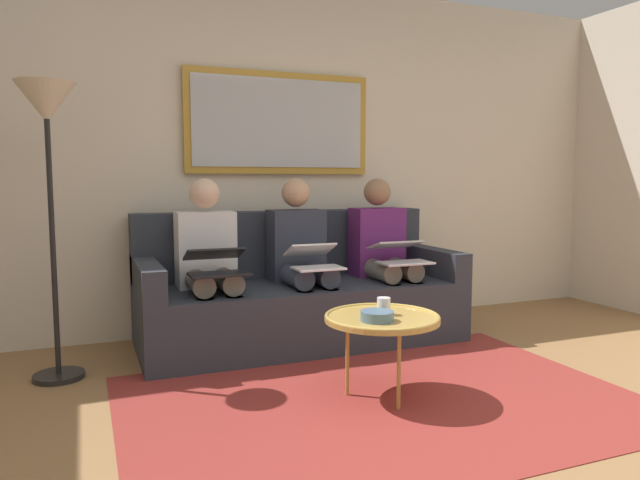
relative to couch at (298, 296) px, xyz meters
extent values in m
cube|color=beige|center=(0.00, -0.48, 0.99)|extent=(6.00, 0.12, 2.60)
cube|color=maroon|center=(0.00, 1.27, -0.31)|extent=(2.60, 1.80, 0.01)
cube|color=#2D333D|center=(0.00, 0.07, -0.10)|extent=(2.20, 0.90, 0.42)
cube|color=#2D333D|center=(0.00, -0.28, 0.35)|extent=(2.20, 0.20, 0.48)
cube|color=#2D333D|center=(-1.03, 0.07, 0.21)|extent=(0.14, 0.90, 0.20)
cube|color=#2D333D|center=(1.03, 0.07, 0.21)|extent=(0.14, 0.90, 0.20)
cube|color=#B7892D|center=(0.00, -0.39, 1.24)|extent=(1.42, 0.04, 0.75)
cube|color=#B2B7BC|center=(0.00, -0.37, 1.24)|extent=(1.32, 0.01, 0.65)
cylinder|color=tan|center=(-0.02, 1.22, 0.11)|extent=(0.60, 0.60, 0.03)
torus|color=tan|center=(-0.02, 1.22, 0.12)|extent=(0.60, 0.60, 0.02)
cylinder|color=#B28E42|center=(-0.02, 1.40, -0.11)|extent=(0.02, 0.02, 0.41)
cylinder|color=#B28E42|center=(-0.17, 1.13, -0.11)|extent=(0.02, 0.02, 0.41)
cylinder|color=#B28E42|center=(0.13, 1.13, -0.11)|extent=(0.02, 0.02, 0.41)
cylinder|color=silver|center=(-0.05, 1.19, 0.16)|extent=(0.07, 0.07, 0.09)
cylinder|color=slate|center=(0.05, 1.30, 0.14)|extent=(0.17, 0.17, 0.05)
cube|color=#66236B|center=(-0.64, -0.03, 0.36)|extent=(0.38, 0.22, 0.50)
sphere|color=#997051|center=(-0.64, -0.03, 0.73)|extent=(0.20, 0.20, 0.20)
cylinder|color=gray|center=(-0.73, 0.18, 0.18)|extent=(0.14, 0.42, 0.14)
cylinder|color=gray|center=(-0.55, 0.18, 0.18)|extent=(0.14, 0.42, 0.14)
cylinder|color=gray|center=(-0.73, 0.39, -0.10)|extent=(0.11, 0.11, 0.42)
cylinder|color=gray|center=(-0.55, 0.39, -0.10)|extent=(0.11, 0.11, 0.42)
cube|color=silver|center=(-0.64, 0.39, 0.25)|extent=(0.36, 0.22, 0.01)
cube|color=silver|center=(-0.64, 0.25, 0.36)|extent=(0.36, 0.21, 0.07)
cube|color=#A5C6EA|center=(-0.64, 0.25, 0.37)|extent=(0.32, 0.18, 0.06)
cube|color=#2D3342|center=(0.00, -0.03, 0.36)|extent=(0.38, 0.22, 0.50)
sphere|color=tan|center=(0.00, -0.03, 0.73)|extent=(0.20, 0.20, 0.20)
cylinder|color=#384256|center=(-0.09, 0.18, 0.18)|extent=(0.14, 0.42, 0.14)
cylinder|color=#384256|center=(0.09, 0.18, 0.18)|extent=(0.14, 0.42, 0.14)
cylinder|color=#384256|center=(-0.09, 0.39, -0.10)|extent=(0.11, 0.11, 0.42)
cylinder|color=#384256|center=(0.09, 0.39, -0.10)|extent=(0.11, 0.11, 0.42)
cube|color=white|center=(0.00, 0.39, 0.25)|extent=(0.31, 0.21, 0.01)
cube|color=white|center=(0.00, 0.24, 0.36)|extent=(0.31, 0.20, 0.10)
cube|color=#A5C6EA|center=(0.00, 0.24, 0.36)|extent=(0.28, 0.17, 0.08)
cube|color=silver|center=(0.64, -0.03, 0.36)|extent=(0.38, 0.22, 0.50)
sphere|color=beige|center=(0.64, -0.03, 0.73)|extent=(0.20, 0.20, 0.20)
cylinder|color=gray|center=(0.55, 0.18, 0.18)|extent=(0.14, 0.42, 0.14)
cylinder|color=gray|center=(0.73, 0.18, 0.18)|extent=(0.14, 0.42, 0.14)
cylinder|color=gray|center=(0.55, 0.39, -0.10)|extent=(0.11, 0.11, 0.42)
cylinder|color=gray|center=(0.73, 0.39, -0.10)|extent=(0.11, 0.11, 0.42)
cube|color=black|center=(0.64, 0.39, 0.25)|extent=(0.36, 0.21, 0.01)
cube|color=black|center=(0.64, 0.24, 0.36)|extent=(0.36, 0.20, 0.09)
cube|color=#A5C6EA|center=(0.64, 0.24, 0.36)|extent=(0.32, 0.18, 0.07)
cylinder|color=black|center=(1.55, 0.27, -0.30)|extent=(0.28, 0.28, 0.03)
cylinder|color=black|center=(1.55, 0.27, 0.44)|extent=(0.03, 0.03, 1.50)
cone|color=beige|center=(1.55, 0.27, 1.24)|extent=(0.32, 0.32, 0.22)
camera|label=1|loc=(1.39, 3.83, 0.82)|focal=32.88mm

